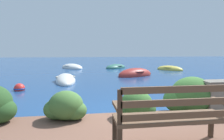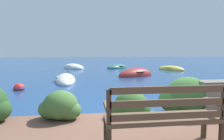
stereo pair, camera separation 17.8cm
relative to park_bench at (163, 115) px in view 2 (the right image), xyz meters
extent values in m
plane|color=navy|center=(-0.07, 1.71, -0.71)|extent=(80.00, 80.00, 0.00)
cube|color=#433123|center=(-0.78, 0.26, -0.29)|extent=(0.06, 0.06, 0.40)
cube|color=#433123|center=(0.78, 0.26, -0.29)|extent=(0.06, 0.06, 0.40)
cube|color=#433123|center=(0.78, -0.16, -0.29)|extent=(0.06, 0.06, 0.40)
cube|color=brown|center=(0.00, 0.05, -0.06)|extent=(1.62, 0.48, 0.05)
cube|color=brown|center=(0.00, -0.16, 0.04)|extent=(1.54, 0.04, 0.09)
cube|color=brown|center=(0.00, -0.16, 0.22)|extent=(1.54, 0.04, 0.09)
cube|color=brown|center=(0.00, -0.16, 0.39)|extent=(1.54, 0.04, 0.09)
cube|color=#433123|center=(-0.78, -0.16, 0.19)|extent=(0.06, 0.04, 0.45)
cube|color=#433123|center=(0.78, -0.16, 0.19)|extent=(0.06, 0.04, 0.45)
cube|color=brown|center=(-0.78, 0.05, 0.14)|extent=(0.07, 0.43, 0.05)
cube|color=brown|center=(0.78, 0.05, 0.14)|extent=(0.07, 0.43, 0.05)
ellipsoid|color=#426B33|center=(-1.58, 1.41, -0.19)|extent=(0.69, 0.62, 0.58)
ellipsoid|color=#426B33|center=(-1.77, 1.46, -0.28)|extent=(0.52, 0.46, 0.41)
ellipsoid|color=#426B33|center=(-1.41, 1.38, -0.30)|extent=(0.48, 0.43, 0.38)
ellipsoid|color=#38662D|center=(-0.16, 1.33, -0.20)|extent=(0.67, 0.60, 0.57)
ellipsoid|color=#38662D|center=(-0.34, 1.38, -0.29)|extent=(0.50, 0.45, 0.40)
ellipsoid|color=#38662D|center=(0.01, 1.30, -0.30)|extent=(0.47, 0.42, 0.37)
ellipsoid|color=#38662D|center=(1.14, 1.46, -0.08)|extent=(0.95, 0.85, 0.81)
ellipsoid|color=#38662D|center=(0.88, 1.53, -0.20)|extent=(0.71, 0.64, 0.57)
ellipsoid|color=#38662D|center=(1.38, 1.41, -0.23)|extent=(0.66, 0.60, 0.52)
ellipsoid|color=silver|center=(-2.14, 7.81, -0.66)|extent=(1.26, 3.13, 0.64)
torus|color=gray|center=(-2.14, 7.81, -0.48)|extent=(1.09, 1.09, 0.07)
cube|color=#846647|center=(-2.09, 7.35, -0.51)|extent=(0.79, 0.19, 0.04)
cube|color=#846647|center=(-2.17, 8.19, -0.51)|extent=(0.79, 0.19, 0.04)
ellipsoid|color=#9E2D28|center=(1.95, 9.38, -0.64)|extent=(2.73, 2.15, 0.85)
torus|color=brown|center=(1.95, 9.38, -0.41)|extent=(1.56, 1.56, 0.07)
cube|color=#846647|center=(2.29, 9.55, -0.44)|extent=(0.52, 0.87, 0.04)
cube|color=#846647|center=(1.68, 9.24, -0.44)|extent=(0.52, 0.87, 0.04)
ellipsoid|color=#DBC64C|center=(5.62, 12.48, -0.66)|extent=(2.09, 2.35, 0.61)
torus|color=olive|center=(5.62, 12.48, -0.49)|extent=(1.39, 1.39, 0.07)
cube|color=#846647|center=(5.43, 12.75, -0.52)|extent=(0.70, 0.56, 0.04)
cube|color=#846647|center=(5.79, 12.26, -0.52)|extent=(0.70, 0.56, 0.04)
ellipsoid|color=#336B5B|center=(1.62, 14.74, -0.66)|extent=(2.48, 2.43, 0.62)
torus|color=#304F46|center=(1.62, 14.74, -0.49)|extent=(1.62, 1.62, 0.07)
cube|color=#846647|center=(1.87, 14.98, -0.52)|extent=(0.71, 0.74, 0.04)
cube|color=#846647|center=(1.40, 14.54, -0.52)|extent=(0.71, 0.74, 0.04)
ellipsoid|color=silver|center=(-2.19, 14.99, -0.65)|extent=(2.50, 2.89, 0.71)
torus|color=gray|center=(-2.19, 14.99, -0.46)|extent=(1.77, 1.77, 0.07)
cube|color=#846647|center=(-2.40, 15.32, -0.49)|extent=(0.92, 0.66, 0.04)
cube|color=#846647|center=(-2.01, 14.72, -0.49)|extent=(0.92, 0.66, 0.04)
sphere|color=red|center=(-3.76, 5.71, -0.63)|extent=(0.42, 0.42, 0.42)
torus|color=navy|center=(-3.76, 5.71, -0.63)|extent=(0.46, 0.46, 0.05)
camera|label=1|loc=(-1.23, -2.56, 0.91)|focal=32.00mm
camera|label=2|loc=(-1.05, -2.58, 0.91)|focal=32.00mm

